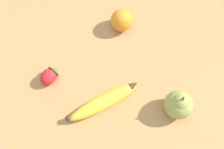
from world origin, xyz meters
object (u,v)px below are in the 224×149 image
banana (103,102)px  orange (122,20)px  pear (179,104)px  strawberry (50,75)px

banana → orange: size_ratio=3.22×
orange → pear: (-0.04, 0.30, 0.01)m
banana → orange: (-0.14, -0.22, 0.01)m
strawberry → pear: bearing=-66.3°
banana → strawberry: size_ratio=3.12×
orange → pear: pear is taller
banana → orange: orange is taller
banana → orange: 0.26m
orange → banana: bearing=57.9°
banana → strawberry: 0.17m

